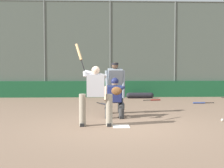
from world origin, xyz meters
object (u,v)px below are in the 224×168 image
at_px(spare_bat_by_padding, 154,100).
at_px(spare_bat_third_base_side, 201,103).
at_px(batter_at_plate, 95,93).
at_px(equipment_bag_dugout_side, 140,95).
at_px(catcher_behind_plate, 115,97).
at_px(umpire_home, 115,86).
at_px(spare_bat_near_backstop, 103,104).
at_px(baseball_loose, 222,120).

bearing_deg(spare_bat_by_padding, spare_bat_third_base_side, -48.38).
height_order(batter_at_plate, equipment_bag_dugout_side, batter_at_plate).
bearing_deg(spare_bat_by_padding, catcher_behind_plate, -126.91).
distance_m(catcher_behind_plate, umpire_home, 0.88).
relative_size(batter_at_plate, spare_bat_near_backstop, 2.67).
bearing_deg(equipment_bag_dugout_side, spare_bat_near_backstop, 53.92).
bearing_deg(baseball_loose, equipment_bag_dugout_side, -76.97).
relative_size(umpire_home, spare_bat_by_padding, 2.08).
relative_size(umpire_home, equipment_bag_dugout_side, 1.24).
xyz_separation_m(batter_at_plate, spare_bat_by_padding, (-2.60, -5.97, -0.82)).
xyz_separation_m(umpire_home, spare_bat_third_base_side, (-3.73, -2.58, -0.88)).
distance_m(batter_at_plate, spare_bat_near_backstop, 4.62).
bearing_deg(umpire_home, baseball_loose, 145.08).
bearing_deg(spare_bat_by_padding, umpire_home, -130.84).
bearing_deg(catcher_behind_plate, baseball_loose, 170.44).
distance_m(spare_bat_near_backstop, baseball_loose, 5.21).
distance_m(spare_bat_by_padding, spare_bat_third_base_side, 2.14).
bearing_deg(equipment_bag_dugout_side, catcher_behind_plate, 75.20).
bearing_deg(umpire_home, equipment_bag_dugout_side, -113.20).
distance_m(umpire_home, equipment_bag_dugout_side, 5.17).
bearing_deg(spare_bat_third_base_side, catcher_behind_plate, 38.40).
xyz_separation_m(spare_bat_by_padding, equipment_bag_dugout_side, (0.52, -1.09, 0.11)).
height_order(batter_at_plate, spare_bat_third_base_side, batter_at_plate).
bearing_deg(batter_at_plate, equipment_bag_dugout_side, -104.27).
distance_m(umpire_home, spare_bat_near_backstop, 2.56).
bearing_deg(spare_bat_third_base_side, equipment_bag_dugout_side, -49.40).
bearing_deg(umpire_home, spare_bat_third_base_side, -151.82).
bearing_deg(catcher_behind_plate, batter_at_plate, 71.48).
xyz_separation_m(spare_bat_by_padding, spare_bat_third_base_side, (-1.75, 1.23, -0.00)).
relative_size(catcher_behind_plate, umpire_home, 0.72).
height_order(umpire_home, spare_bat_near_backstop, umpire_home).
relative_size(catcher_behind_plate, spare_bat_third_base_side, 1.33).
bearing_deg(baseball_loose, batter_at_plate, 8.72).
height_order(spare_bat_by_padding, equipment_bag_dugout_side, equipment_bag_dugout_side).
xyz_separation_m(batter_at_plate, baseball_loose, (-3.59, -0.55, -0.82)).
bearing_deg(batter_at_plate, spare_bat_by_padding, -111.34).
xyz_separation_m(batter_at_plate, equipment_bag_dugout_side, (-2.09, -7.06, -0.71)).
relative_size(batter_at_plate, baseball_loose, 29.41).
bearing_deg(batter_at_plate, spare_bat_third_base_side, -130.31).
distance_m(spare_bat_third_base_side, equipment_bag_dugout_side, 3.24).
distance_m(spare_bat_near_backstop, equipment_bag_dugout_side, 3.12).
bearing_deg(spare_bat_near_backstop, umpire_home, -17.79).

